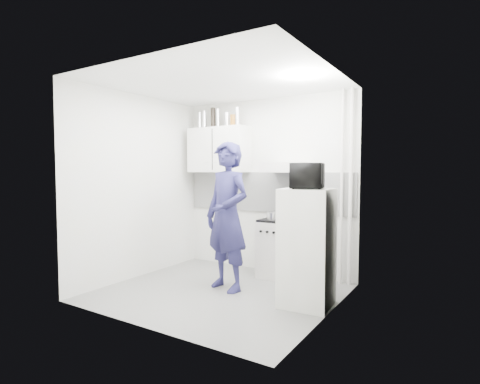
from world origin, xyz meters
The scene contains 24 objects.
floor centered at (0.00, 0.00, 0.00)m, with size 2.80×2.80×0.00m, color slate.
ceiling centered at (0.00, 0.00, 2.60)m, with size 2.80×2.80×0.00m, color white.
wall_back centered at (0.00, 1.25, 1.30)m, with size 2.80×2.80×0.00m, color beige.
wall_left centered at (-1.40, 0.00, 1.30)m, with size 2.60×2.60×0.00m, color beige.
wall_right centered at (1.40, 0.00, 1.30)m, with size 2.60×2.60×0.00m, color beige.
person centered at (0.01, 0.17, 0.95)m, with size 0.69×0.45×1.89m, color #201E49.
stove centered at (0.34, 1.00, 0.40)m, with size 0.50×0.50×0.81m, color silver.
fridge centered at (1.10, 0.17, 0.66)m, with size 0.55×0.55×1.32m, color silver.
stove_top centered at (0.34, 1.00, 0.82)m, with size 0.48×0.48×0.03m, color black.
saucepan centered at (0.26, 0.98, 0.89)m, with size 0.18×0.18×0.10m, color silver.
microwave centered at (1.10, 0.17, 1.47)m, with size 0.35×0.51×0.28m, color black.
bottle_a centered at (-1.13, 1.07, 2.33)m, with size 0.06×0.06×0.27m, color silver.
bottle_b centered at (-1.04, 1.07, 2.34)m, with size 0.07×0.07×0.28m, color silver.
bottle_c centered at (-0.86, 1.07, 2.36)m, with size 0.08×0.08×0.32m, color black.
bottle_d centered at (-0.77, 1.07, 2.34)m, with size 0.07×0.07×0.29m, color silver.
canister_a centered at (-0.60, 1.07, 2.31)m, with size 0.09×0.09×0.22m, color silver.
canister_b centered at (-0.48, 1.07, 2.29)m, with size 0.09×0.09×0.18m, color brown.
bottle_e centered at (-0.40, 1.07, 2.34)m, with size 0.07×0.07×0.29m, color silver.
upper_cabinet centered at (-0.75, 1.07, 1.85)m, with size 1.00×0.35×0.70m, color silver.
range_hood centered at (0.45, 1.00, 1.57)m, with size 0.60×0.50×0.14m, color silver.
backsplash centered at (0.00, 1.24, 1.20)m, with size 2.74×0.03×0.60m, color white.
pipe_a centered at (1.30, 1.17, 1.30)m, with size 0.05×0.05×2.60m, color silver.
pipe_b centered at (1.18, 1.17, 1.30)m, with size 0.04×0.04×2.60m, color silver.
ceiling_spot_fixture centered at (1.00, 0.20, 2.57)m, with size 0.10×0.10×0.02m, color white.
Camera 1 is at (2.66, -3.77, 1.53)m, focal length 28.00 mm.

